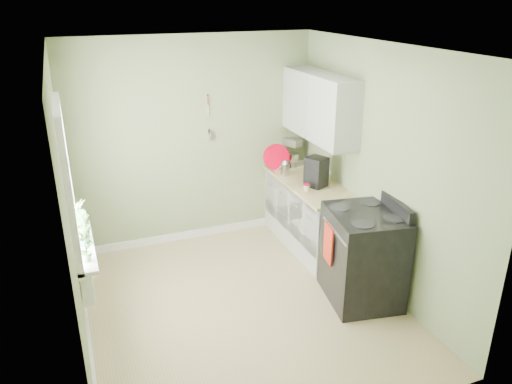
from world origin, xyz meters
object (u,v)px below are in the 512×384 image
object	(u,v)px
stove	(363,256)
coffee_maker	(316,173)
stand_mixer	(290,152)
kettle	(285,168)

from	to	relation	value
stove	coffee_maker	bearing A→B (deg)	89.80
stand_mixer	kettle	xyz separation A→B (m)	(-0.26, -0.40, -0.07)
stove	kettle	bearing A→B (deg)	96.60
kettle	coffee_maker	distance (m)	0.54
stove	stand_mixer	world-z (taller)	stand_mixer
stove	stand_mixer	size ratio (longest dim) A/B	2.77
stove	coffee_maker	size ratio (longest dim) A/B	3.09
kettle	stand_mixer	bearing A→B (deg)	56.79
kettle	coffee_maker	bearing A→B (deg)	-68.78
kettle	coffee_maker	xyz separation A→B (m)	(0.19, -0.50, 0.07)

